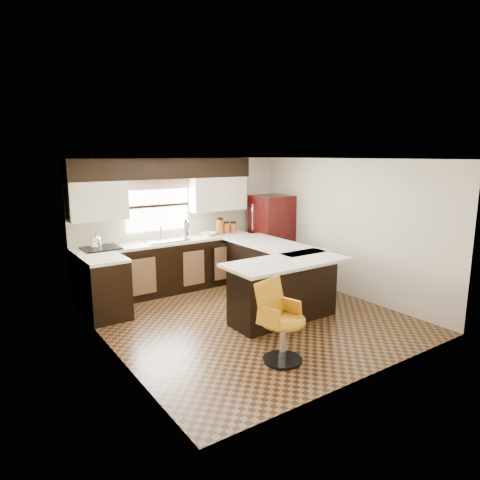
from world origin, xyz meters
TOP-DOWN VIEW (x-y plane):
  - floor at (0.00, 0.00)m, footprint 4.40×4.40m
  - ceiling at (0.00, 0.00)m, footprint 4.40×4.40m
  - wall_back at (0.00, 2.20)m, footprint 4.40×0.00m
  - wall_front at (0.00, -2.20)m, footprint 4.40×0.00m
  - wall_left at (-2.10, 0.00)m, footprint 0.00×4.40m
  - wall_right at (2.10, 0.00)m, footprint 0.00×4.40m
  - base_cab_back at (-0.45, 1.90)m, footprint 3.30×0.60m
  - base_cab_left at (-1.80, 1.25)m, footprint 0.60×0.70m
  - counter_back at (-0.45, 1.90)m, footprint 3.30×0.60m
  - counter_left at (-1.80, 1.25)m, footprint 0.60×0.70m
  - soffit at (-0.40, 2.03)m, footprint 3.40×0.35m
  - upper_cab_left at (-1.62, 2.03)m, footprint 0.94×0.35m
  - upper_cab_right at (0.68, 2.03)m, footprint 1.14×0.35m
  - window_pane at (-0.50, 2.18)m, footprint 1.20×0.02m
  - valance at (-0.50, 2.14)m, footprint 1.30×0.06m
  - sink at (-0.50, 1.88)m, footprint 0.75×0.45m
  - dishwasher at (0.55, 1.61)m, footprint 0.58×0.03m
  - cooktop at (-1.65, 1.88)m, footprint 0.58×0.50m
  - peninsula_long at (0.90, 0.62)m, footprint 0.60×1.95m
  - peninsula_return at (0.38, -0.35)m, footprint 1.65×0.60m
  - counter_pen_long at (0.95, 0.62)m, footprint 0.84×1.95m
  - counter_pen_return at (0.35, -0.44)m, footprint 1.89×0.84m
  - refrigerator at (1.72, 1.64)m, footprint 0.71×0.68m
  - bar_chair at (-0.49, -1.38)m, footprint 0.65×0.65m
  - kettle at (-1.73, 1.88)m, footprint 0.18×0.18m
  - percolator at (-0.08, 1.90)m, footprint 0.13×0.13m
  - mixing_bowl at (0.41, 1.90)m, footprint 0.34×0.34m
  - canister_large at (0.66, 1.92)m, footprint 0.14×0.14m
  - canister_med at (0.81, 1.92)m, footprint 0.12×0.12m
  - canister_small at (0.98, 1.92)m, footprint 0.13×0.13m

SIDE VIEW (x-z plane):
  - floor at x=0.00m, z-range 0.00..0.00m
  - dishwasher at x=0.55m, z-range 0.04..0.82m
  - base_cab_back at x=-0.45m, z-range 0.00..0.90m
  - base_cab_left at x=-1.80m, z-range 0.00..0.90m
  - peninsula_long at x=0.90m, z-range 0.00..0.90m
  - peninsula_return at x=0.38m, z-range 0.00..0.90m
  - bar_chair at x=-0.49m, z-range 0.00..0.99m
  - refrigerator at x=1.72m, z-range 0.00..1.66m
  - counter_back at x=-0.45m, z-range 0.90..0.94m
  - counter_left at x=-1.80m, z-range 0.90..0.94m
  - counter_pen_long at x=0.95m, z-range 0.90..0.94m
  - counter_pen_return at x=0.35m, z-range 0.90..0.94m
  - cooktop at x=-1.65m, z-range 0.94..0.97m
  - sink at x=-0.50m, z-range 0.95..0.98m
  - mixing_bowl at x=0.41m, z-range 0.95..1.01m
  - canister_small at x=0.98m, z-range 0.95..1.13m
  - canister_med at x=0.81m, z-range 0.95..1.15m
  - canister_large at x=0.66m, z-range 0.95..1.23m
  - kettle at x=-1.73m, z-range 0.97..1.21m
  - percolator at x=-0.08m, z-range 0.94..1.26m
  - wall_back at x=0.00m, z-range -1.00..3.40m
  - wall_front at x=0.00m, z-range -1.00..3.40m
  - wall_left at x=-2.10m, z-range -1.00..3.40m
  - wall_right at x=2.10m, z-range -1.00..3.40m
  - window_pane at x=-0.50m, z-range 1.10..2.00m
  - upper_cab_left at x=-1.62m, z-range 1.40..2.04m
  - upper_cab_right at x=0.68m, z-range 1.40..2.04m
  - valance at x=-0.50m, z-range 1.85..2.03m
  - soffit at x=-0.40m, z-range 2.04..2.40m
  - ceiling at x=0.00m, z-range 2.40..2.40m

